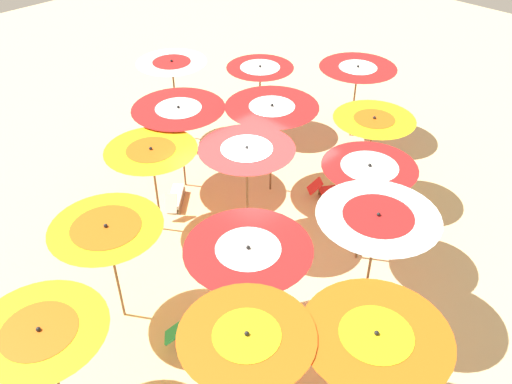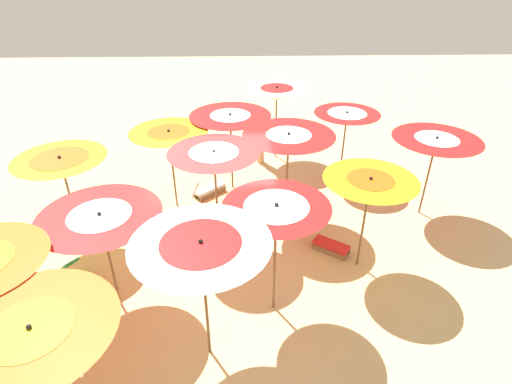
% 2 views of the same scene
% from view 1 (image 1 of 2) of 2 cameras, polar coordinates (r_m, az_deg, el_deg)
% --- Properties ---
extents(ground, '(39.04, 39.04, 0.04)m').
position_cam_1_polar(ground, '(12.57, -0.16, -5.18)').
color(ground, beige).
extents(beach_umbrella_0, '(2.16, 2.16, 2.32)m').
position_cam_1_polar(beach_umbrella_0, '(8.14, 12.34, -15.21)').
color(beach_umbrella_0, brown).
rests_on(beach_umbrella_0, ground).
extents(beach_umbrella_1, '(2.17, 2.17, 2.53)m').
position_cam_1_polar(beach_umbrella_1, '(9.70, 12.55, -3.34)').
color(beach_umbrella_1, brown).
rests_on(beach_umbrella_1, ground).
extents(beach_umbrella_2, '(1.90, 1.90, 2.49)m').
position_cam_1_polar(beach_umbrella_2, '(10.95, 11.74, 1.99)').
color(beach_umbrella_2, brown).
rests_on(beach_umbrella_2, ground).
extents(beach_umbrella_3, '(1.92, 1.92, 2.29)m').
position_cam_1_polar(beach_umbrella_3, '(13.06, 12.22, 6.90)').
color(beach_umbrella_3, brown).
rests_on(beach_umbrella_3, ground).
extents(beach_umbrella_4, '(2.16, 2.16, 2.24)m').
position_cam_1_polar(beach_umbrella_4, '(15.75, 10.57, 12.08)').
color(beach_umbrella_4, brown).
rests_on(beach_umbrella_4, ground).
extents(beach_umbrella_5, '(1.97, 1.97, 2.34)m').
position_cam_1_polar(beach_umbrella_5, '(7.93, -0.97, -15.55)').
color(beach_umbrella_5, brown).
rests_on(beach_umbrella_5, ground).
extents(beach_umbrella_6, '(2.22, 2.22, 2.21)m').
position_cam_1_polar(beach_umbrella_6, '(9.28, -0.82, -6.63)').
color(beach_umbrella_6, brown).
rests_on(beach_umbrella_6, ground).
extents(beach_umbrella_7, '(2.03, 2.03, 2.47)m').
position_cam_1_polar(beach_umbrella_7, '(11.34, -0.99, 3.75)').
color(beach_umbrella_7, brown).
rests_on(beach_umbrella_7, ground).
extents(beach_umbrella_8, '(2.22, 2.22, 2.47)m').
position_cam_1_polar(beach_umbrella_8, '(12.94, 1.67, 8.22)').
color(beach_umbrella_8, brown).
rests_on(beach_umbrella_8, ground).
extents(beach_umbrella_9, '(1.91, 1.91, 2.14)m').
position_cam_1_polar(beach_umbrella_9, '(15.72, 0.43, 12.44)').
color(beach_umbrella_9, brown).
rests_on(beach_umbrella_9, ground).
extents(beach_umbrella_10, '(1.99, 1.99, 2.25)m').
position_cam_1_polar(beach_umbrella_10, '(8.65, -21.59, -14.08)').
color(beach_umbrella_10, brown).
rests_on(beach_umbrella_10, ground).
extents(beach_umbrella_11, '(2.00, 2.00, 2.34)m').
position_cam_1_polar(beach_umbrella_11, '(9.88, -15.33, -4.34)').
color(beach_umbrella_11, brown).
rests_on(beach_umbrella_11, ground).
extents(beach_umbrella_12, '(2.00, 2.00, 2.27)m').
position_cam_1_polar(beach_umbrella_12, '(11.87, -10.89, 3.72)').
color(beach_umbrella_12, brown).
rests_on(beach_umbrella_12, ground).
extents(beach_umbrella_13, '(2.25, 2.25, 2.32)m').
position_cam_1_polar(beach_umbrella_13, '(13.30, -8.08, 8.01)').
color(beach_umbrella_13, brown).
rests_on(beach_umbrella_13, ground).
extents(beach_umbrella_14, '(1.93, 1.93, 2.44)m').
position_cam_1_polar(beach_umbrella_14, '(15.49, -8.79, 12.72)').
color(beach_umbrella_14, brown).
rests_on(beach_umbrella_14, ground).
extents(lounger_0, '(1.15, 0.94, 0.56)m').
position_cam_1_polar(lounger_0, '(13.89, 8.08, 0.20)').
color(lounger_0, olive).
rests_on(lounger_0, ground).
extents(lounger_1, '(1.11, 1.05, 0.65)m').
position_cam_1_polar(lounger_1, '(13.62, -8.49, -0.65)').
color(lounger_1, olive).
rests_on(lounger_1, ground).
extents(lounger_3, '(1.28, 1.14, 0.62)m').
position_cam_1_polar(lounger_3, '(10.45, -5.10, -14.87)').
color(lounger_3, olive).
rests_on(lounger_3, ground).
extents(beachgoer_0, '(0.30, 0.30, 1.78)m').
position_cam_1_polar(beachgoer_0, '(15.44, -8.87, 7.42)').
color(beachgoer_0, '#D8A87F').
rests_on(beachgoer_0, ground).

